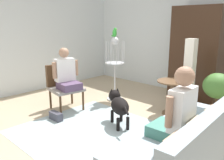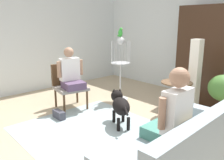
{
  "view_description": "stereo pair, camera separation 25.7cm",
  "coord_description": "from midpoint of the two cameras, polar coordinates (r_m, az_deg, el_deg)",
  "views": [
    {
      "loc": [
        2.43,
        -2.54,
        1.76
      ],
      "look_at": [
        0.02,
        -0.0,
        0.89
      ],
      "focal_mm": 37.75,
      "sensor_mm": 36.0,
      "label": 1
    },
    {
      "loc": [
        2.61,
        -2.36,
        1.76
      ],
      "look_at": [
        0.02,
        -0.0,
        0.89
      ],
      "focal_mm": 37.75,
      "sensor_mm": 36.0,
      "label": 2
    }
  ],
  "objects": [
    {
      "name": "bird_cage_stand",
      "position": [
        5.3,
        3.45,
        3.36
      ],
      "size": [
        0.43,
        0.43,
        1.43
      ],
      "color": "silver",
      "rests_on": "ground"
    },
    {
      "name": "couch",
      "position": [
        3.03,
        17.4,
        -16.04
      ],
      "size": [
        0.96,
        1.89,
        0.77
      ],
      "color": "#8EA0AD",
      "rests_on": "ground"
    },
    {
      "name": "person_on_armchair",
      "position": [
        4.77,
        -8.44,
        1.81
      ],
      "size": [
        0.53,
        0.54,
        0.81
      ],
      "color": "#553F5E"
    },
    {
      "name": "potted_plant",
      "position": [
        4.64,
        26.73,
        -2.65
      ],
      "size": [
        0.52,
        0.52,
        0.86
      ],
      "color": "#996047",
      "rests_on": "ground"
    },
    {
      "name": "person_on_couch",
      "position": [
        2.82,
        17.05,
        -7.57
      ],
      "size": [
        0.49,
        0.56,
        0.88
      ],
      "color": "#407D70"
    },
    {
      "name": "dog",
      "position": [
        4.08,
        3.8,
        -6.01
      ],
      "size": [
        0.76,
        0.52,
        0.59
      ],
      "color": "black",
      "rests_on": "ground"
    },
    {
      "name": "round_end_table",
      "position": [
        4.63,
        16.78,
        -3.1
      ],
      "size": [
        0.57,
        0.57,
        0.67
      ],
      "color": "brown",
      "rests_on": "ground"
    },
    {
      "name": "armoire_cabinet",
      "position": [
        5.59,
        22.83,
        5.56
      ],
      "size": [
        1.09,
        0.56,
        2.1
      ],
      "primitive_type": "cube",
      "color": "#382316",
      "rests_on": "ground"
    },
    {
      "name": "handbag",
      "position": [
        4.51,
        -11.12,
        -8.26
      ],
      "size": [
        0.29,
        0.12,
        0.15
      ],
      "primitive_type": "cube",
      "color": "#3F3F4C",
      "rests_on": "ground"
    },
    {
      "name": "parrot",
      "position": [
        5.22,
        3.49,
        11.4
      ],
      "size": [
        0.17,
        0.1,
        0.2
      ],
      "color": "green",
      "rests_on": "bird_cage_stand"
    },
    {
      "name": "ground_plane",
      "position": [
        3.93,
        1.78,
        -12.67
      ],
      "size": [
        7.52,
        7.52,
        0.0
      ],
      "primitive_type": "plane",
      "color": "tan"
    },
    {
      "name": "column_lamp",
      "position": [
        4.81,
        20.8,
        0.53
      ],
      "size": [
        0.2,
        0.2,
        1.45
      ],
      "color": "#4C4742",
      "rests_on": "ground"
    },
    {
      "name": "left_wall",
      "position": [
        6.35,
        -16.76,
        9.36
      ],
      "size": [
        0.12,
        6.48,
        2.63
      ],
      "primitive_type": "cube",
      "color": "silver",
      "rests_on": "ground"
    },
    {
      "name": "armchair",
      "position": [
        4.97,
        -9.11,
        -0.51
      ],
      "size": [
        0.69,
        0.69,
        0.91
      ],
      "color": "#4C331E",
      "rests_on": "ground"
    },
    {
      "name": "area_rug",
      "position": [
        3.9,
        -1.77,
        -12.83
      ],
      "size": [
        2.47,
        2.12,
        0.01
      ],
      "primitive_type": "cube",
      "color": "#9EB2B7",
      "rests_on": "ground"
    },
    {
      "name": "back_wall",
      "position": [
        6.02,
        23.13,
        8.61
      ],
      "size": [
        6.87,
        0.12,
        2.63
      ],
      "primitive_type": "cube",
      "color": "silver",
      "rests_on": "ground"
    }
  ]
}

